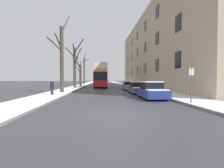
# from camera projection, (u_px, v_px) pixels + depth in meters

# --- Properties ---
(ground_plane) EXTENTS (320.00, 320.00, 0.00)m
(ground_plane) POSITION_uv_depth(u_px,v_px,m) (121.00, 114.00, 8.46)
(ground_plane) COLOR #38383D
(sidewalk_left) EXTENTS (2.91, 130.00, 0.16)m
(sidewalk_left) POSITION_uv_depth(u_px,v_px,m) (87.00, 84.00, 60.95)
(sidewalk_left) COLOR slate
(sidewalk_left) RESTS_ON ground
(sidewalk_right) EXTENTS (2.91, 130.00, 0.16)m
(sidewalk_right) POSITION_uv_depth(u_px,v_px,m) (120.00, 84.00, 61.71)
(sidewalk_right) COLOR slate
(sidewalk_right) RESTS_ON ground
(terrace_facade_right) EXTENTS (9.10, 47.77, 14.79)m
(terrace_facade_right) POSITION_uv_depth(u_px,v_px,m) (162.00, 52.00, 36.53)
(terrace_facade_right) COLOR tan
(terrace_facade_right) RESTS_ON ground
(bare_tree_left_0) EXTENTS (1.93, 3.67, 9.75)m
(bare_tree_left_0) POSITION_uv_depth(u_px,v_px,m) (62.00, 57.00, 20.44)
(bare_tree_left_0) COLOR #423A30
(bare_tree_left_0) RESTS_ON ground
(bare_tree_left_1) EXTENTS (3.46, 2.35, 8.39)m
(bare_tree_left_1) POSITION_uv_depth(u_px,v_px,m) (75.00, 65.00, 30.62)
(bare_tree_left_1) COLOR #423A30
(bare_tree_left_1) RESTS_ON ground
(bare_tree_left_2) EXTENTS (2.31, 2.80, 6.93)m
(bare_tree_left_2) POSITION_uv_depth(u_px,v_px,m) (80.00, 73.00, 40.96)
(bare_tree_left_2) COLOR #423A30
(bare_tree_left_2) RESTS_ON ground
(bare_tree_left_3) EXTENTS (2.23, 2.17, 8.92)m
(bare_tree_left_3) POSITION_uv_depth(u_px,v_px,m) (84.00, 70.00, 50.64)
(bare_tree_left_3) COLOR #423A30
(bare_tree_left_3) RESTS_ON ground
(double_decker_bus) EXTENTS (2.52, 11.24, 4.62)m
(double_decker_bus) POSITION_uv_depth(u_px,v_px,m) (100.00, 75.00, 35.45)
(double_decker_bus) COLOR red
(double_decker_bus) RESTS_ON ground
(parked_car_0) EXTENTS (1.79, 4.00, 1.49)m
(parked_car_0) POSITION_uv_depth(u_px,v_px,m) (152.00, 91.00, 14.83)
(parked_car_0) COLOR navy
(parked_car_0) RESTS_ON ground
(parked_car_1) EXTENTS (1.85, 4.35, 1.41)m
(parked_car_1) POSITION_uv_depth(u_px,v_px,m) (138.00, 88.00, 20.17)
(parked_car_1) COLOR #474C56
(parked_car_1) RESTS_ON ground
(parked_car_2) EXTENTS (1.90, 4.21, 1.36)m
(parked_car_2) POSITION_uv_depth(u_px,v_px,m) (129.00, 86.00, 26.63)
(parked_car_2) COLOR slate
(parked_car_2) RESTS_ON ground
(pedestrian_left_sidewalk) EXTENTS (0.35, 0.35, 1.59)m
(pedestrian_left_sidewalk) POSITION_uv_depth(u_px,v_px,m) (52.00, 87.00, 17.07)
(pedestrian_left_sidewalk) COLOR navy
(pedestrian_left_sidewalk) RESTS_ON ground
(street_sign_post) EXTENTS (0.32, 0.07, 2.38)m
(street_sign_post) POSITION_uv_depth(u_px,v_px,m) (191.00, 84.00, 11.08)
(street_sign_post) COLOR #4C4F54
(street_sign_post) RESTS_ON ground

